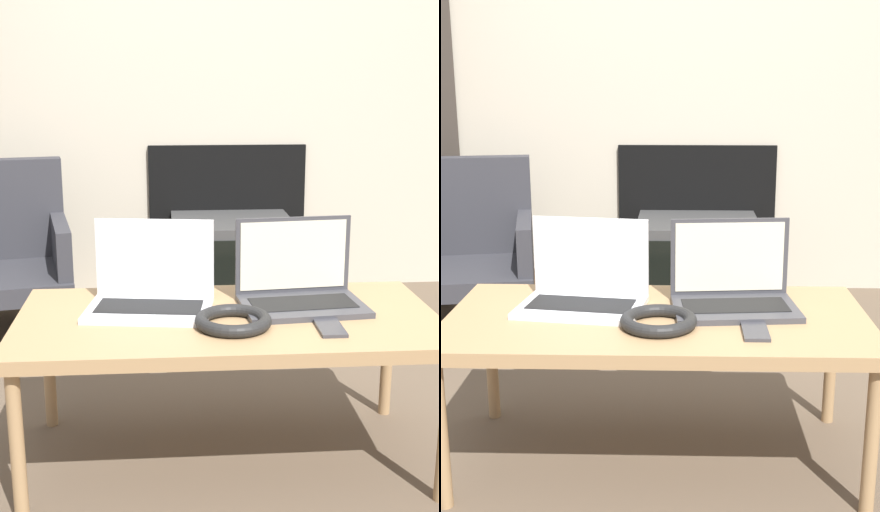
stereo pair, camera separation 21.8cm
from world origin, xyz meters
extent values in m
plane|color=brown|center=(0.00, 0.00, 0.00)|extent=(14.00, 14.00, 0.00)
cube|color=#B7AD99|center=(0.00, 1.93, 1.30)|extent=(7.00, 0.06, 2.60)
cube|color=black|center=(0.14, 1.89, 0.36)|extent=(0.77, 0.03, 0.72)
cube|color=#9E7A51|center=(0.00, 0.22, 0.41)|extent=(1.13, 0.56, 0.04)
cylinder|color=#9E7A51|center=(-0.53, -0.02, 0.20)|extent=(0.04, 0.04, 0.39)
cylinder|color=#9E7A51|center=(-0.53, 0.46, 0.20)|extent=(0.04, 0.04, 0.39)
cylinder|color=#9E7A51|center=(0.53, 0.46, 0.20)|extent=(0.04, 0.04, 0.39)
cube|color=silver|center=(-0.21, 0.26, 0.44)|extent=(0.36, 0.27, 0.02)
cube|color=black|center=(-0.21, 0.26, 0.44)|extent=(0.30, 0.16, 0.00)
cube|color=silver|center=(-0.20, 0.37, 0.55)|extent=(0.33, 0.05, 0.22)
cube|color=white|center=(-0.20, 0.37, 0.55)|extent=(0.31, 0.05, 0.20)
cube|color=#38383D|center=(0.21, 0.26, 0.44)|extent=(0.35, 0.26, 0.02)
cube|color=black|center=(0.21, 0.26, 0.44)|extent=(0.30, 0.15, 0.00)
cube|color=#38383D|center=(0.20, 0.37, 0.55)|extent=(0.33, 0.04, 0.22)
cube|color=beige|center=(0.20, 0.37, 0.55)|extent=(0.31, 0.03, 0.20)
torus|color=black|center=(0.01, 0.13, 0.44)|extent=(0.20, 0.20, 0.03)
cube|color=#333338|center=(0.25, 0.09, 0.43)|extent=(0.06, 0.13, 0.01)
cube|color=#383838|center=(0.14, 1.64, 0.20)|extent=(0.56, 0.48, 0.40)
cube|color=black|center=(0.14, 1.39, 0.20)|extent=(0.46, 0.01, 0.31)
cube|color=#2D2D33|center=(-0.86, 1.33, 0.22)|extent=(0.68, 0.68, 0.08)
cube|color=#2D2D33|center=(-0.61, 1.38, 0.36)|extent=(0.16, 0.52, 0.20)
cylinder|color=#4C3828|center=(-0.62, 1.09, 0.09)|extent=(0.04, 0.04, 0.18)
cylinder|color=#4C3828|center=(-0.62, 1.57, 0.09)|extent=(0.04, 0.04, 0.18)
camera|label=1|loc=(-0.16, -1.58, 1.06)|focal=50.00mm
camera|label=2|loc=(0.06, -1.59, 1.06)|focal=50.00mm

